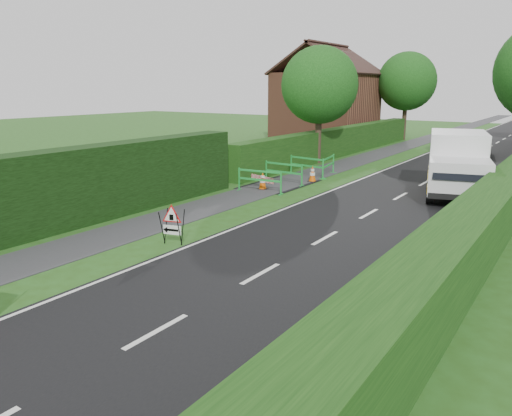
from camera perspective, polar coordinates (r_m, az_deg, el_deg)
The scene contains 21 objects.
ground at distance 12.88m, azimuth -11.37°, elevation -6.55°, with size 120.00×120.00×0.00m, color #254B15.
road_surface at distance 44.10m, azimuth 25.69°, elevation 6.63°, with size 6.00×90.00×0.02m, color black.
footpath at distance 45.20m, azimuth 18.76°, elevation 7.40°, with size 2.00×90.00×0.02m, color #2D2D30.
hedge_west_near at distance 16.67m, azimuth -23.66°, elevation -2.80°, with size 1.10×18.00×2.50m, color black.
hedge_west_far at distance 33.67m, azimuth 9.52°, elevation 6.00°, with size 1.00×24.00×1.80m, color #14380F.
house_west at distance 42.77m, azimuth 7.99°, elevation 11.55°, with size 7.50×7.40×7.88m.
tree_nw at distance 29.59m, azimuth 7.29°, elevation 13.75°, with size 4.40×4.40×6.70m.
tree_fw at distance 44.48m, azimuth 16.86°, elevation 13.68°, with size 4.80×4.80×7.24m.
triangle_sign at distance 14.30m, azimuth -9.71°, elevation -1.53°, with size 0.83×0.83×0.99m.
works_van at distance 22.18m, azimuth 22.02°, elevation 4.81°, with size 3.51×5.96×2.56m.
traffic_cone_0 at distance 21.07m, azimuth 24.27°, elevation 1.51°, with size 0.38×0.38×0.79m.
traffic_cone_1 at distance 22.85m, azimuth 25.04°, elevation 2.29°, with size 0.38×0.38×0.79m.
traffic_cone_2 at distance 25.60m, azimuth 24.02°, elevation 3.50°, with size 0.38×0.38×0.79m.
traffic_cone_3 at distance 21.91m, azimuth 0.77°, elevation 3.15°, with size 0.38×0.38×0.79m.
traffic_cone_4 at distance 23.83m, azimuth 6.47°, elevation 3.93°, with size 0.38×0.38×0.79m.
ped_barrier_0 at distance 21.20m, azimuth 0.42°, elevation 3.45°, with size 2.09×0.57×1.00m.
ped_barrier_1 at distance 23.19m, azimuth 3.18°, elevation 4.32°, with size 2.08×0.48×1.00m.
ped_barrier_2 at distance 25.18m, azimuth 5.81°, elevation 5.01°, with size 2.09×0.68×1.00m.
ped_barrier_3 at distance 25.48m, azimuth 8.28°, elevation 5.04°, with size 0.72×2.09×1.00m.
redwhite_plank at distance 22.09m, azimuth 0.71°, elevation 2.20°, with size 1.50×0.04×0.25m, color red.
hatchback_car at distance 35.82m, azimuth 24.05°, elevation 6.49°, with size 1.51×3.76×1.28m, color silver.
Camera 1 is at (8.68, -8.45, 4.40)m, focal length 35.00 mm.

